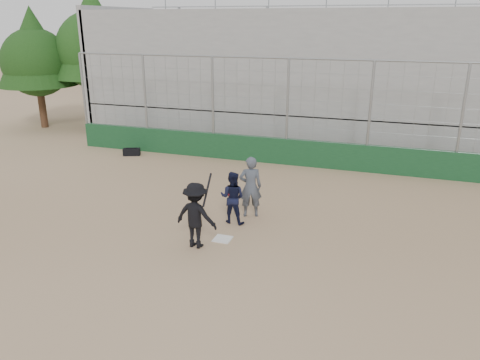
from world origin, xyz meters
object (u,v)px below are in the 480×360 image
(equipment_bag, at_px, (132,152))
(umpire, at_px, (250,190))
(batter_at_plate, at_px, (196,215))
(catcher_crouched, at_px, (232,206))

(equipment_bag, bearing_deg, umpire, -34.44)
(batter_at_plate, bearing_deg, umpire, 72.84)
(catcher_crouched, xyz_separation_m, equipment_bag, (-6.22, 5.11, -0.36))
(batter_at_plate, xyz_separation_m, equipment_bag, (-5.85, 6.72, -0.68))
(catcher_crouched, bearing_deg, batter_at_plate, -103.00)
(catcher_crouched, height_order, equipment_bag, catcher_crouched)
(umpire, bearing_deg, catcher_crouched, 40.78)
(catcher_crouched, bearing_deg, umpire, 63.02)
(batter_at_plate, bearing_deg, equipment_bag, 131.04)
(batter_at_plate, distance_m, equipment_bag, 8.93)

